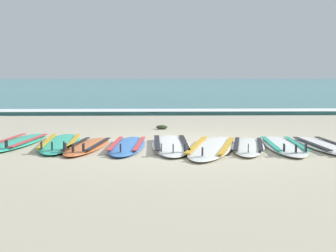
# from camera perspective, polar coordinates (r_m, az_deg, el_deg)

# --- Properties ---
(ground_plane) EXTENTS (80.00, 80.00, 0.00)m
(ground_plane) POSITION_cam_1_polar(r_m,az_deg,el_deg) (7.95, 2.00, -2.32)
(ground_plane) COLOR #B7AD93
(sea) EXTENTS (80.00, 60.00, 0.10)m
(sea) POSITION_cam_1_polar(r_m,az_deg,el_deg) (43.41, -0.81, 4.75)
(sea) COLOR teal
(sea) RESTS_ON ground
(wave_foam_strip) EXTENTS (80.00, 0.96, 0.11)m
(wave_foam_strip) POSITION_cam_1_polar(r_m,az_deg,el_deg) (13.93, 0.52, 1.60)
(wave_foam_strip) COLOR white
(wave_foam_strip) RESTS_ON ground
(surfboard_0) EXTENTS (0.82, 2.24, 0.18)m
(surfboard_0) POSITION_cam_1_polar(r_m,az_deg,el_deg) (8.50, -16.61, -1.77)
(surfboard_0) COLOR #2DB793
(surfboard_0) RESTS_ON ground
(surfboard_1) EXTENTS (0.70, 2.34, 0.18)m
(surfboard_1) POSITION_cam_1_polar(r_m,az_deg,el_deg) (8.23, -12.07, -1.90)
(surfboard_1) COLOR #2DB793
(surfboard_1) RESTS_ON ground
(surfboard_2) EXTENTS (0.74, 1.97, 0.18)m
(surfboard_2) POSITION_cam_1_polar(r_m,az_deg,el_deg) (7.83, -9.10, -2.26)
(surfboard_2) COLOR orange
(surfboard_2) RESTS_ON ground
(surfboard_3) EXTENTS (0.64, 2.11, 0.18)m
(surfboard_3) POSITION_cam_1_polar(r_m,az_deg,el_deg) (7.80, -4.62, -2.23)
(surfboard_3) COLOR #3875CC
(surfboard_3) RESTS_ON ground
(surfboard_4) EXTENTS (0.61, 2.36, 0.18)m
(surfboard_4) POSITION_cam_1_polar(r_m,az_deg,el_deg) (7.87, 0.30, -2.14)
(surfboard_4) COLOR white
(surfboard_4) RESTS_ON ground
(surfboard_5) EXTENTS (1.20, 2.60, 0.18)m
(surfboard_5) POSITION_cam_1_polar(r_m,az_deg,el_deg) (7.63, 4.97, -2.42)
(surfboard_5) COLOR silver
(surfboard_5) RESTS_ON ground
(surfboard_6) EXTENTS (0.84, 2.04, 0.18)m
(surfboard_6) POSITION_cam_1_polar(r_m,az_deg,el_deg) (7.81, 9.05, -2.28)
(surfboard_6) COLOR silver
(surfboard_6) RESTS_ON ground
(surfboard_7) EXTENTS (0.66, 2.20, 0.18)m
(surfboard_7) POSITION_cam_1_polar(r_m,az_deg,el_deg) (7.97, 12.93, -2.18)
(surfboard_7) COLOR white
(surfboard_7) RESTS_ON ground
(surfboard_8) EXTENTS (0.66, 2.10, 0.18)m
(surfboard_8) POSITION_cam_1_polar(r_m,az_deg,el_deg) (8.14, 17.11, -2.14)
(surfboard_8) COLOR white
(surfboard_8) RESTS_ON ground
(seaweed_clump_near_shoreline) EXTENTS (0.23, 0.19, 0.08)m
(seaweed_clump_near_shoreline) POSITION_cam_1_polar(r_m,az_deg,el_deg) (10.29, -0.70, -0.13)
(seaweed_clump_near_shoreline) COLOR #2D381E
(seaweed_clump_near_shoreline) RESTS_ON ground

